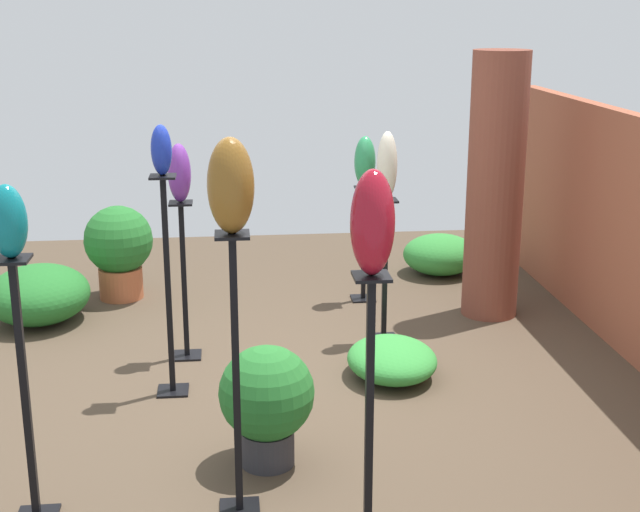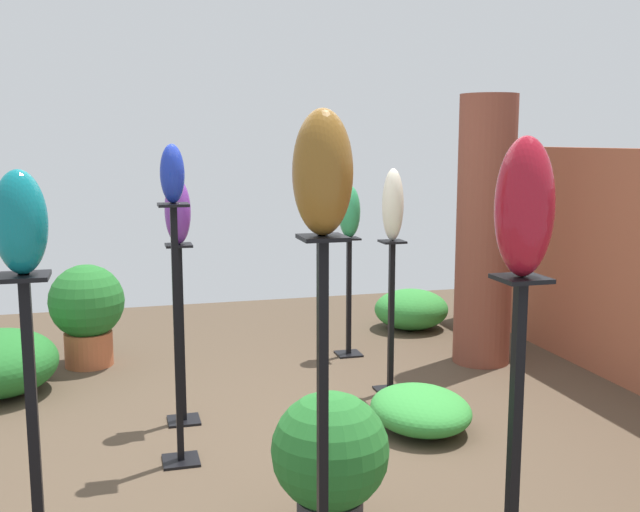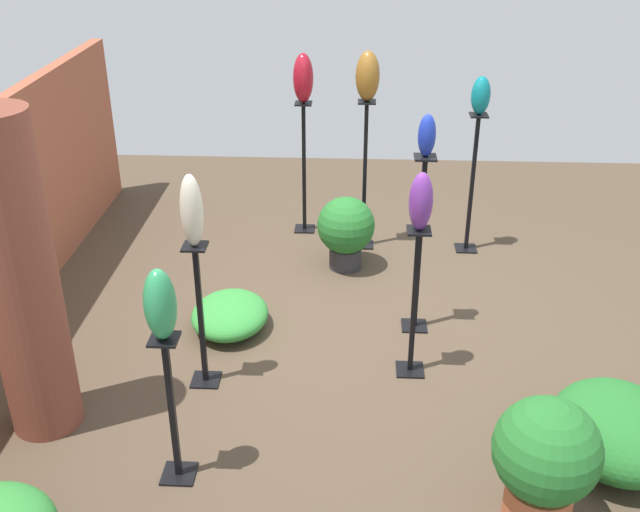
# 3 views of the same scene
# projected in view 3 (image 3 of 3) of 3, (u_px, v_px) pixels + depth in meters

# --- Properties ---
(ground_plane) EXTENTS (8.00, 8.00, 0.00)m
(ground_plane) POSITION_uv_depth(u_px,v_px,m) (338.00, 326.00, 5.99)
(ground_plane) COLOR #4C3D2D
(brick_pillar) EXTENTS (0.45, 0.45, 2.11)m
(brick_pillar) POSITION_uv_depth(u_px,v_px,m) (21.00, 281.00, 4.47)
(brick_pillar) COLOR brown
(brick_pillar) RESTS_ON ground
(pedestal_jade) EXTENTS (0.20, 0.20, 0.98)m
(pedestal_jade) POSITION_uv_depth(u_px,v_px,m) (173.00, 416.00, 4.30)
(pedestal_jade) COLOR black
(pedestal_jade) RESTS_ON ground
(pedestal_cobalt) EXTENTS (0.20, 0.20, 1.43)m
(pedestal_cobalt) POSITION_uv_depth(u_px,v_px,m) (419.00, 253.00, 5.68)
(pedestal_cobalt) COLOR black
(pedestal_cobalt) RESTS_ON ground
(pedestal_ivory) EXTENTS (0.20, 0.20, 1.08)m
(pedestal_ivory) POSITION_uv_depth(u_px,v_px,m) (201.00, 322.00, 5.12)
(pedestal_ivory) COLOR black
(pedestal_ivory) RESTS_ON ground
(pedestal_violet) EXTENTS (0.20, 0.20, 1.13)m
(pedestal_violet) POSITION_uv_depth(u_px,v_px,m) (414.00, 310.00, 5.22)
(pedestal_violet) COLOR black
(pedestal_violet) RESTS_ON ground
(pedestal_ruby) EXTENTS (0.20, 0.20, 1.32)m
(pedestal_ruby) POSITION_uv_depth(u_px,v_px,m) (304.00, 174.00, 7.36)
(pedestal_ruby) COLOR black
(pedestal_ruby) RESTS_ON ground
(pedestal_teal) EXTENTS (0.20, 0.20, 1.33)m
(pedestal_teal) POSITION_uv_depth(u_px,v_px,m) (471.00, 190.00, 6.95)
(pedestal_teal) COLOR black
(pedestal_teal) RESTS_ON ground
(pedestal_bronze) EXTENTS (0.20, 0.20, 1.43)m
(pedestal_bronze) POSITION_uv_depth(u_px,v_px,m) (365.00, 182.00, 7.01)
(pedestal_bronze) COLOR black
(pedestal_bronze) RESTS_ON ground
(art_vase_jade) EXTENTS (0.19, 0.18, 0.42)m
(art_vase_jade) POSITION_uv_depth(u_px,v_px,m) (160.00, 305.00, 3.96)
(art_vase_jade) COLOR #2D9356
(art_vase_jade) RESTS_ON pedestal_jade
(art_vase_cobalt) EXTENTS (0.12, 0.13, 0.31)m
(art_vase_cobalt) POSITION_uv_depth(u_px,v_px,m) (427.00, 135.00, 5.26)
(art_vase_cobalt) COLOR #192D9E
(art_vase_cobalt) RESTS_ON pedestal_cobalt
(art_vase_ivory) EXTENTS (0.15, 0.15, 0.49)m
(art_vase_ivory) POSITION_uv_depth(u_px,v_px,m) (192.00, 211.00, 4.74)
(art_vase_ivory) COLOR beige
(art_vase_ivory) RESTS_ON pedestal_ivory
(art_vase_violet) EXTENTS (0.16, 0.16, 0.40)m
(art_vase_violet) POSITION_uv_depth(u_px,v_px,m) (421.00, 201.00, 4.85)
(art_vase_violet) COLOR #6B2D8C
(art_vase_violet) RESTS_ON pedestal_violet
(art_vase_ruby) EXTENTS (0.20, 0.19, 0.46)m
(art_vase_ruby) POSITION_uv_depth(u_px,v_px,m) (303.00, 78.00, 6.93)
(art_vase_ruby) COLOR maroon
(art_vase_ruby) RESTS_ON pedestal_ruby
(art_vase_teal) EXTENTS (0.16, 0.17, 0.34)m
(art_vase_teal) POSITION_uv_depth(u_px,v_px,m) (481.00, 95.00, 6.55)
(art_vase_teal) COLOR #0F727A
(art_vase_teal) RESTS_ON pedestal_teal
(art_vase_bronze) EXTENTS (0.20, 0.21, 0.44)m
(art_vase_bronze) POSITION_uv_depth(u_px,v_px,m) (368.00, 76.00, 6.56)
(art_vase_bronze) COLOR brown
(art_vase_bronze) RESTS_ON pedestal_bronze
(potted_plant_walkway_edge) EXTENTS (0.58, 0.58, 0.80)m
(potted_plant_walkway_edge) POSITION_uv_depth(u_px,v_px,m) (545.00, 459.00, 3.97)
(potted_plant_walkway_edge) COLOR #B25B38
(potted_plant_walkway_edge) RESTS_ON ground
(potted_plant_front_left) EXTENTS (0.52, 0.52, 0.68)m
(potted_plant_front_left) POSITION_uv_depth(u_px,v_px,m) (346.00, 229.00, 6.73)
(potted_plant_front_left) COLOR #2D2D33
(potted_plant_front_left) RESTS_ON ground
(foliage_bed_east) EXTENTS (0.72, 0.60, 0.25)m
(foliage_bed_east) POSITION_uv_depth(u_px,v_px,m) (230.00, 315.00, 5.91)
(foliage_bed_east) COLOR #338C38
(foliage_bed_east) RESTS_ON ground
(foliage_bed_center) EXTENTS (0.88, 0.80, 0.45)m
(foliage_bed_center) POSITION_uv_depth(u_px,v_px,m) (618.00, 430.00, 4.52)
(foliage_bed_center) COLOR #236B28
(foliage_bed_center) RESTS_ON ground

